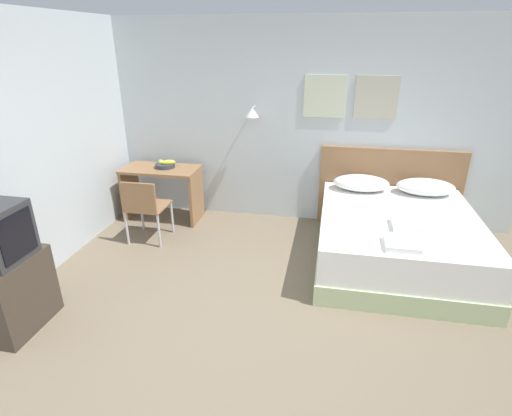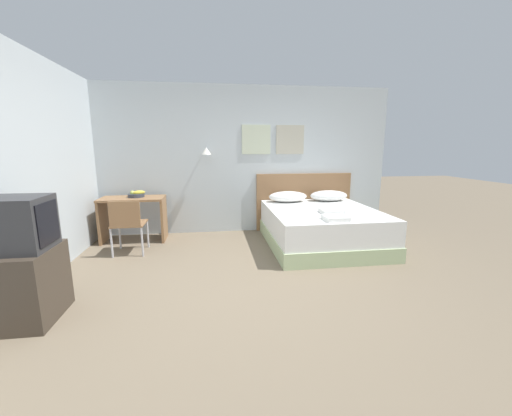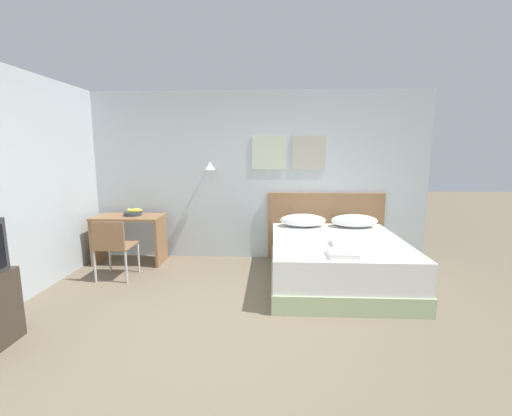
% 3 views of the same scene
% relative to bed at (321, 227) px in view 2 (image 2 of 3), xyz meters
% --- Properties ---
extents(ground_plane, '(24.00, 24.00, 0.00)m').
position_rel_bed_xyz_m(ground_plane, '(-1.27, -1.45, -0.29)').
color(ground_plane, '#756651').
extents(wall_back, '(5.69, 0.31, 2.65)m').
position_rel_bed_xyz_m(wall_back, '(-1.26, 1.08, 1.04)').
color(wall_back, silver).
rests_on(wall_back, ground_plane).
extents(bed, '(1.71, 1.98, 0.59)m').
position_rel_bed_xyz_m(bed, '(0.00, 0.00, 0.00)').
color(bed, '#B2C693').
rests_on(bed, ground_plane).
extents(headboard, '(1.83, 0.06, 1.07)m').
position_rel_bed_xyz_m(headboard, '(0.00, 1.02, 0.24)').
color(headboard, '#8E6642').
rests_on(headboard, ground_plane).
extents(pillow_left, '(0.69, 0.41, 0.19)m').
position_rel_bed_xyz_m(pillow_left, '(-0.39, 0.73, 0.39)').
color(pillow_left, white).
rests_on(pillow_left, bed).
extents(pillow_right, '(0.69, 0.41, 0.19)m').
position_rel_bed_xyz_m(pillow_right, '(0.39, 0.73, 0.39)').
color(pillow_right, white).
rests_on(pillow_right, bed).
extents(folded_towel_near_foot, '(0.32, 0.30, 0.06)m').
position_rel_bed_xyz_m(folded_towel_near_foot, '(0.03, -0.30, 0.33)').
color(folded_towel_near_foot, white).
rests_on(folded_towel_near_foot, bed).
extents(folded_towel_mid_bed, '(0.31, 0.30, 0.06)m').
position_rel_bed_xyz_m(folded_towel_mid_bed, '(-0.09, -0.75, 0.33)').
color(folded_towel_mid_bed, white).
rests_on(folded_towel_mid_bed, bed).
extents(desk, '(1.03, 0.54, 0.74)m').
position_rel_bed_xyz_m(desk, '(-3.06, 0.68, 0.21)').
color(desk, '#8E6642').
rests_on(desk, ground_plane).
extents(desk_chair, '(0.46, 0.46, 0.82)m').
position_rel_bed_xyz_m(desk_chair, '(-2.98, -0.04, 0.21)').
color(desk_chair, '#8E6642').
rests_on(desk_chair, ground_plane).
extents(fruit_bowl, '(0.29, 0.27, 0.11)m').
position_rel_bed_xyz_m(fruit_bowl, '(-3.00, 0.72, 0.49)').
color(fruit_bowl, '#333842').
rests_on(fruit_bowl, desk).
extents(tv_stand, '(0.50, 0.64, 0.68)m').
position_rel_bed_xyz_m(tv_stand, '(-3.45, -1.77, 0.05)').
color(tv_stand, '#3D3328').
rests_on(tv_stand, ground_plane).
extents(television, '(0.49, 0.45, 0.48)m').
position_rel_bed_xyz_m(television, '(-3.44, -1.77, 0.62)').
color(television, '#2D2D30').
rests_on(television, tv_stand).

